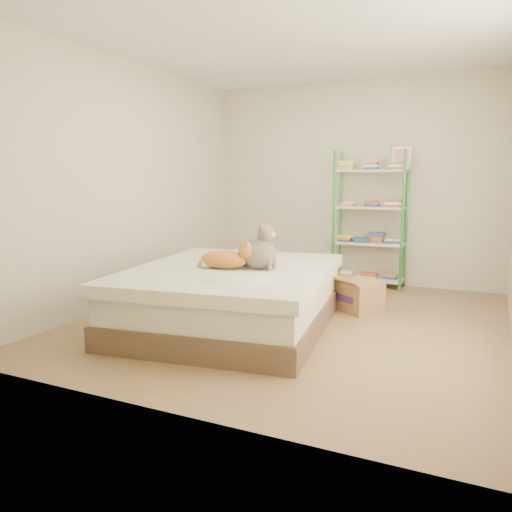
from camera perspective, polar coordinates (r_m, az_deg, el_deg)
The scene contains 7 objects.
room at distance 4.67m, azimuth 4.46°, elevation 8.12°, with size 3.81×4.21×2.61m.
bed at distance 4.64m, azimuth -2.70°, elevation -4.64°, with size 2.01×2.38×0.55m.
orange_cat at distance 4.51m, azimuth -3.71°, elevation -0.10°, with size 0.52×0.28×0.21m, color #CC6D30, non-canonical shape.
grey_cat at distance 4.46m, azimuth 0.27°, elevation 1.12°, with size 0.30×0.36×0.41m, color gray, non-canonical shape.
shelf_unit at distance 6.42m, azimuth 12.94°, elevation 3.81°, with size 0.89×0.36×1.74m.
cardboard_box at distance 5.28m, azimuth 11.52°, elevation -4.48°, with size 0.57×0.60×0.36m.
white_bin at distance 6.88m, azimuth -0.58°, elevation -0.79°, with size 0.41×0.38×0.40m.
Camera 1 is at (1.65, -4.37, 1.36)m, focal length 35.00 mm.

